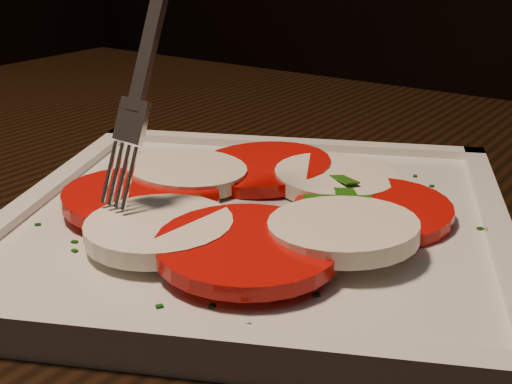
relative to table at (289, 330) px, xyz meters
name	(u,v)px	position (x,y,z in m)	size (l,w,h in m)	color
table	(289,330)	(0.00, 0.00, 0.00)	(1.22, 0.83, 0.75)	black
plate	(256,226)	(0.01, -0.06, 0.11)	(0.30, 0.30, 0.01)	silver
caprese_salad	(256,202)	(0.01, -0.06, 0.12)	(0.25, 0.24, 0.02)	#CA0604
fork	(165,28)	(-0.04, -0.08, 0.23)	(0.03, 0.08, 0.19)	white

